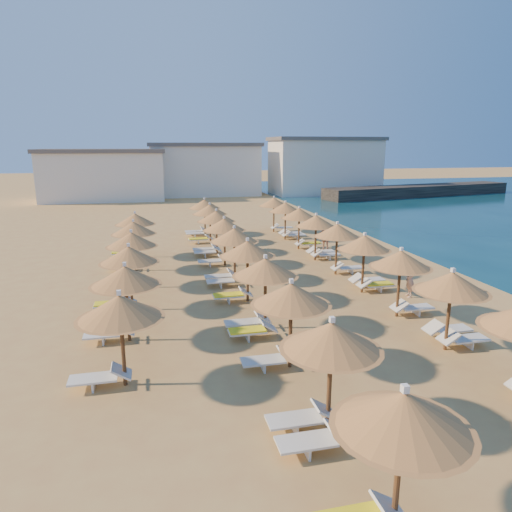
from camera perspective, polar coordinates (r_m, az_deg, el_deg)
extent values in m
plane|color=tan|center=(20.99, 6.19, -5.77)|extent=(220.00, 220.00, 0.00)
cube|color=black|center=(68.78, 19.79, 7.70)|extent=(30.21, 9.75, 1.50)
cube|color=white|center=(63.22, -18.50, 9.39)|extent=(15.00, 8.00, 6.00)
cube|color=#59514C|center=(63.10, -18.72, 12.33)|extent=(15.60, 8.48, 0.50)
cube|color=white|center=(66.79, -6.49, 10.54)|extent=(15.00, 8.00, 6.80)
cube|color=#59514C|center=(66.70, -6.58, 13.67)|extent=(15.60, 8.48, 0.50)
cube|color=white|center=(68.67, 8.52, 10.89)|extent=(15.00, 8.00, 7.60)
cube|color=#59514C|center=(68.60, 8.65, 14.27)|extent=(15.60, 8.48, 0.50)
cylinder|color=brown|center=(17.16, 22.88, -7.11)|extent=(0.12, 0.12, 2.37)
cone|color=#9C632D|center=(16.77, 23.28, -3.00)|extent=(2.37, 2.37, 0.70)
cone|color=#9C632D|center=(16.85, 23.19, -3.94)|extent=(2.56, 2.56, 0.12)
cube|color=white|center=(16.66, 23.42, -1.62)|extent=(0.12, 0.12, 0.14)
cylinder|color=brown|center=(19.74, 17.38, -3.98)|extent=(0.12, 0.12, 2.37)
cone|color=#9C632D|center=(19.40, 17.65, -0.36)|extent=(2.37, 2.37, 0.70)
cone|color=#9C632D|center=(19.47, 17.59, -1.18)|extent=(2.56, 2.56, 0.12)
cube|color=white|center=(19.31, 17.74, 0.85)|extent=(0.12, 0.12, 0.14)
cylinder|color=brown|center=(22.50, 13.23, -1.56)|extent=(0.12, 0.12, 2.37)
cone|color=#9C632D|center=(22.21, 13.41, 1.64)|extent=(2.37, 2.37, 0.70)
cone|color=#9C632D|center=(22.27, 13.36, 0.91)|extent=(2.56, 2.56, 0.12)
cube|color=white|center=(22.13, 13.47, 2.70)|extent=(0.12, 0.12, 0.14)
cylinder|color=brown|center=(25.39, 10.00, 0.32)|extent=(0.12, 0.12, 2.37)
cone|color=#9C632D|center=(25.13, 10.12, 3.17)|extent=(2.37, 2.37, 0.70)
cone|color=#9C632D|center=(25.18, 10.10, 2.52)|extent=(2.56, 2.56, 0.12)
cube|color=white|center=(25.06, 10.16, 4.11)|extent=(0.12, 0.12, 0.14)
cylinder|color=brown|center=(28.36, 7.45, 1.81)|extent=(0.12, 0.12, 2.37)
cone|color=#9C632D|center=(28.13, 7.53, 4.37)|extent=(2.37, 2.37, 0.70)
cone|color=#9C632D|center=(28.18, 7.51, 3.80)|extent=(2.56, 2.56, 0.12)
cube|color=white|center=(28.07, 7.55, 5.22)|extent=(0.12, 0.12, 0.14)
cylinder|color=brown|center=(31.40, 5.37, 3.02)|extent=(0.12, 0.12, 2.37)
cone|color=#9C632D|center=(31.19, 5.43, 5.34)|extent=(2.37, 2.37, 0.70)
cone|color=#9C632D|center=(31.23, 5.42, 4.81)|extent=(2.56, 2.56, 0.12)
cube|color=white|center=(31.13, 5.44, 6.10)|extent=(0.12, 0.12, 0.14)
cylinder|color=brown|center=(34.48, 3.67, 4.01)|extent=(0.12, 0.12, 2.37)
cone|color=#9C632D|center=(34.28, 3.70, 6.12)|extent=(2.37, 2.37, 0.70)
cone|color=#9C632D|center=(34.32, 3.69, 5.65)|extent=(2.56, 2.56, 0.12)
cube|color=white|center=(34.23, 3.71, 6.82)|extent=(0.12, 0.12, 0.14)
cylinder|color=brown|center=(37.59, 2.24, 4.83)|extent=(0.12, 0.12, 2.37)
cone|color=#9C632D|center=(37.41, 2.26, 6.77)|extent=(2.37, 2.37, 0.70)
cone|color=#9C632D|center=(37.45, 2.25, 6.34)|extent=(2.56, 2.56, 0.12)
cube|color=white|center=(37.37, 2.26, 7.41)|extent=(0.12, 0.12, 0.14)
cylinder|color=brown|center=(9.48, 17.30, -24.53)|extent=(0.12, 0.12, 2.37)
cone|color=#9C632D|center=(8.76, 17.92, -17.88)|extent=(2.37, 2.37, 0.70)
cone|color=#9C632D|center=(8.91, 17.78, -19.47)|extent=(2.56, 2.56, 0.12)
cube|color=white|center=(8.56, 18.13, -15.48)|extent=(0.12, 0.12, 0.14)
cylinder|color=brown|center=(11.92, 9.16, -15.48)|extent=(0.12, 0.12, 2.37)
cone|color=#9C632D|center=(11.36, 9.41, -9.81)|extent=(2.37, 2.37, 0.70)
cone|color=#9C632D|center=(11.47, 9.35, -11.13)|extent=(2.56, 2.56, 0.12)
cube|color=white|center=(11.20, 9.49, -7.84)|extent=(0.12, 0.12, 0.14)
cylinder|color=brown|center=(14.69, 4.32, -9.51)|extent=(0.12, 0.12, 2.37)
cone|color=#9C632D|center=(14.24, 4.42, -4.75)|extent=(2.37, 2.37, 0.70)
cone|color=#9C632D|center=(14.33, 4.39, -5.84)|extent=(2.56, 2.56, 0.12)
cube|color=white|center=(14.11, 4.45, -3.14)|extent=(0.12, 0.12, 0.14)
cylinder|color=brown|center=(17.64, 1.16, -5.43)|extent=(0.12, 0.12, 2.37)
cone|color=#9C632D|center=(17.26, 1.18, -1.40)|extent=(2.37, 2.37, 0.70)
cone|color=#9C632D|center=(17.34, 1.18, -2.33)|extent=(2.56, 2.56, 0.12)
cube|color=white|center=(17.16, 1.19, -0.05)|extent=(0.12, 0.12, 0.14)
cylinder|color=brown|center=(20.68, -1.06, -2.53)|extent=(0.12, 0.12, 2.37)
cone|color=#9C632D|center=(20.36, -1.07, 0.94)|extent=(2.37, 2.37, 0.70)
cone|color=#9C632D|center=(20.43, -1.07, 0.15)|extent=(2.56, 2.56, 0.12)
cube|color=white|center=(20.28, -1.08, 2.09)|extent=(0.12, 0.12, 0.14)
cylinder|color=brown|center=(23.79, -2.69, -0.38)|extent=(0.12, 0.12, 2.37)
cone|color=#9C632D|center=(23.51, -2.73, 2.65)|extent=(2.37, 2.37, 0.70)
cone|color=#9C632D|center=(23.57, -2.72, 1.96)|extent=(2.56, 2.56, 0.12)
cube|color=white|center=(23.44, -2.74, 3.66)|extent=(0.12, 0.12, 0.14)
cylinder|color=brown|center=(26.94, -3.95, 1.27)|extent=(0.12, 0.12, 2.37)
cone|color=#9C632D|center=(26.70, -3.99, 3.96)|extent=(2.37, 2.37, 0.70)
cone|color=#9C632D|center=(26.75, -3.98, 3.35)|extent=(2.56, 2.56, 0.12)
cube|color=white|center=(26.63, -4.01, 4.85)|extent=(0.12, 0.12, 0.14)
cylinder|color=brown|center=(30.12, -4.94, 2.57)|extent=(0.12, 0.12, 2.37)
cone|color=#9C632D|center=(29.90, -4.99, 4.99)|extent=(2.37, 2.37, 0.70)
cone|color=#9C632D|center=(29.94, -4.98, 4.44)|extent=(2.56, 2.56, 0.12)
cube|color=white|center=(29.84, -5.01, 5.78)|extent=(0.12, 0.12, 0.14)
cylinder|color=brown|center=(33.32, -5.74, 3.63)|extent=(0.12, 0.12, 2.37)
cone|color=#9C632D|center=(33.12, -5.80, 5.82)|extent=(2.37, 2.37, 0.70)
cone|color=#9C632D|center=(33.16, -5.79, 5.32)|extent=(2.56, 2.56, 0.12)
cube|color=white|center=(33.06, -5.82, 6.53)|extent=(0.12, 0.12, 0.14)
cylinder|color=brown|center=(36.53, -6.41, 4.50)|extent=(0.12, 0.12, 2.37)
cone|color=#9C632D|center=(36.35, -6.46, 6.49)|extent=(2.37, 2.37, 0.70)
cone|color=#9C632D|center=(36.38, -6.45, 6.04)|extent=(2.56, 2.56, 0.12)
cube|color=white|center=(36.30, -6.48, 7.15)|extent=(0.12, 0.12, 0.14)
cylinder|color=brown|center=(14.15, -16.30, -10.99)|extent=(0.12, 0.12, 2.37)
cone|color=#9C632D|center=(13.68, -16.66, -6.09)|extent=(2.37, 2.37, 0.70)
cone|color=#9C632D|center=(13.77, -16.58, -7.22)|extent=(2.56, 2.56, 0.12)
cube|color=white|center=(13.54, -16.78, -4.42)|extent=(0.12, 0.12, 0.14)
cylinder|color=brown|center=(17.19, -15.75, -6.49)|extent=(0.12, 0.12, 2.37)
cone|color=#9C632D|center=(16.80, -16.03, -2.37)|extent=(2.37, 2.37, 0.70)
cone|color=#9C632D|center=(16.88, -15.97, -3.31)|extent=(2.56, 2.56, 0.12)
cube|color=white|center=(16.69, -16.13, -0.99)|extent=(0.12, 0.12, 0.14)
cylinder|color=brown|center=(20.30, -15.37, -3.35)|extent=(0.12, 0.12, 2.37)
cone|color=#9C632D|center=(19.98, -15.60, 0.17)|extent=(2.37, 2.37, 0.70)
cone|color=#9C632D|center=(20.04, -15.55, -0.63)|extent=(2.56, 2.56, 0.12)
cube|color=white|center=(19.89, -15.68, 1.35)|extent=(0.12, 0.12, 0.14)
cylinder|color=brown|center=(23.46, -15.10, -1.05)|extent=(0.12, 0.12, 2.37)
cone|color=#9C632D|center=(23.18, -15.29, 2.02)|extent=(2.37, 2.37, 0.70)
cone|color=#9C632D|center=(23.24, -15.25, 1.32)|extent=(2.56, 2.56, 0.12)
cube|color=white|center=(23.10, -15.36, 3.03)|extent=(0.12, 0.12, 0.14)
cylinder|color=brown|center=(26.65, -14.89, 0.70)|extent=(0.12, 0.12, 2.37)
cone|color=#9C632D|center=(26.40, -15.06, 3.41)|extent=(2.37, 2.37, 0.70)
cone|color=#9C632D|center=(26.45, -15.02, 2.80)|extent=(2.56, 2.56, 0.12)
cube|color=white|center=(26.33, -15.11, 4.31)|extent=(0.12, 0.12, 0.14)
cylinder|color=brown|center=(29.86, -14.72, 2.07)|extent=(0.12, 0.12, 2.37)
cone|color=#9C632D|center=(29.64, -14.87, 4.51)|extent=(2.37, 2.37, 0.70)
cone|color=#9C632D|center=(29.68, -14.84, 3.96)|extent=(2.56, 2.56, 0.12)
cube|color=white|center=(29.58, -14.92, 5.30)|extent=(0.12, 0.12, 0.14)
cube|color=silver|center=(9.91, 16.45, -27.98)|extent=(0.58, 0.66, 0.40)
cube|color=silver|center=(12.10, 4.79, -19.66)|extent=(1.38, 0.66, 0.06)
cube|color=silver|center=(12.19, 4.78, -20.29)|extent=(0.06, 0.59, 0.32)
cube|color=silver|center=(12.26, 8.61, -18.51)|extent=(0.58, 0.66, 0.40)
cube|color=silver|center=(11.40, 6.27, -22.05)|extent=(1.38, 0.66, 0.06)
cube|color=silver|center=(11.49, 6.25, -22.70)|extent=(0.06, 0.59, 0.32)
cube|color=silver|center=(11.57, 10.34, -20.75)|extent=(0.58, 0.66, 0.40)
cube|color=silver|center=(17.99, 24.99, -9.34)|extent=(1.38, 0.66, 0.06)
cube|color=silver|center=(18.05, 24.93, -9.80)|extent=(0.06, 0.59, 0.32)
cube|color=silver|center=(17.47, 22.91, -9.31)|extent=(0.58, 0.66, 0.40)
cube|color=silver|center=(18.64, 23.30, -8.36)|extent=(1.38, 0.66, 0.06)
cube|color=silver|center=(18.70, 23.25, -8.82)|extent=(0.06, 0.59, 0.32)
cube|color=silver|center=(18.14, 21.25, -8.30)|extent=(0.58, 0.66, 0.40)
cube|color=silver|center=(14.83, 0.85, -12.91)|extent=(1.38, 0.66, 0.06)
cube|color=silver|center=(14.91, 0.85, -13.46)|extent=(0.06, 0.59, 0.32)
cube|color=silver|center=(14.97, 3.93, -12.09)|extent=(0.58, 0.66, 0.40)
cube|color=silver|center=(20.46, 19.40, -6.06)|extent=(1.38, 0.66, 0.06)
cube|color=silver|center=(20.52, 19.37, -6.49)|extent=(0.06, 0.59, 0.32)
cube|color=silver|center=(20.01, 17.46, -5.94)|extent=(0.58, 0.66, 0.40)
cube|color=silver|center=(17.76, -1.70, -8.29)|extent=(1.38, 0.66, 0.06)
cube|color=silver|center=(17.82, -1.70, -8.76)|extent=(0.06, 0.59, 0.32)
cube|color=silver|center=(17.87, 0.86, -7.65)|extent=(0.58, 0.66, 0.40)
cube|color=silver|center=(16.94, -1.09, -9.40)|extent=(1.38, 0.66, 0.06)
cube|color=silver|center=(17.00, -1.09, -9.89)|extent=(0.06, 0.59, 0.32)
cube|color=silver|center=(17.06, 1.59, -8.72)|extent=(0.58, 0.66, 0.40)
cube|color=#FFF11A|center=(16.92, -1.10, -9.23)|extent=(1.33, 0.60, 0.05)
cube|color=silver|center=(23.14, 15.12, -3.48)|extent=(1.38, 0.66, 0.06)
cube|color=silver|center=(23.19, 15.09, -3.86)|extent=(0.06, 0.59, 0.32)
cube|color=silver|center=(22.74, 13.33, -3.31)|extent=(0.58, 0.66, 0.40)
cube|color=#FFF11A|center=(23.13, 15.13, -3.35)|extent=(1.33, 0.60, 0.05)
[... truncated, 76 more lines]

